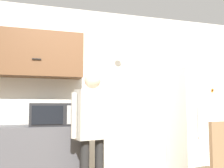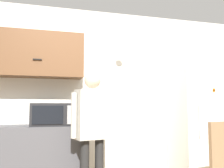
{
  "view_description": "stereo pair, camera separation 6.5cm",
  "coord_description": "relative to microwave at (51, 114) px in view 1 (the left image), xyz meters",
  "views": [
    {
      "loc": [
        -0.82,
        -2.12,
        1.16
      ],
      "look_at": [
        0.08,
        0.95,
        1.44
      ],
      "focal_mm": 40.0,
      "sensor_mm": 36.0,
      "label": 1
    },
    {
      "loc": [
        -0.76,
        -2.14,
        1.16
      ],
      "look_at": [
        0.08,
        0.95,
        1.44
      ],
      "focal_mm": 40.0,
      "sensor_mm": 36.0,
      "label": 2
    }
  ],
  "objects": [
    {
      "name": "refrigerator",
      "position": [
        2.31,
        0.04,
        -0.17
      ],
      "size": [
        0.79,
        0.68,
        1.74
      ],
      "color": "white",
      "rests_on": "ground_plane"
    },
    {
      "name": "counter",
      "position": [
        -0.55,
        0.09,
        -0.6
      ],
      "size": [
        1.98,
        0.59,
        0.89
      ],
      "color": "#4C4C51",
      "rests_on": "ground_plane"
    },
    {
      "name": "chair",
      "position": [
        1.68,
        -1.17,
        -0.52
      ],
      "size": [
        0.51,
        0.51,
        1.0
      ],
      "rotation": [
        0.0,
        0.0,
        3.35
      ],
      "color": "#997551",
      "rests_on": "ground_plane"
    },
    {
      "name": "upper_cabinets",
      "position": [
        -0.55,
        0.21,
        0.85
      ],
      "size": [
        1.98,
        0.36,
        0.65
      ],
      "color": "brown"
    },
    {
      "name": "person",
      "position": [
        0.49,
        -0.37,
        -0.08
      ],
      "size": [
        0.55,
        0.31,
        1.59
      ],
      "rotation": [
        0.0,
        0.0,
        0.24
      ],
      "color": "black",
      "rests_on": "ground_plane"
    },
    {
      "name": "microwave",
      "position": [
        0.0,
        0.0,
        0.0
      ],
      "size": [
        0.55,
        0.39,
        0.3
      ],
      "color": "#232326",
      "rests_on": "counter"
    },
    {
      "name": "back_wall",
      "position": [
        0.66,
        0.41,
        0.3
      ],
      "size": [
        6.0,
        0.06,
        2.7
      ],
      "color": "silver",
      "rests_on": "ground_plane"
    }
  ]
}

